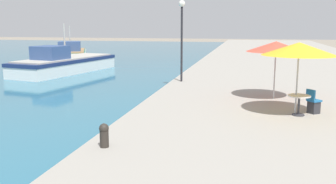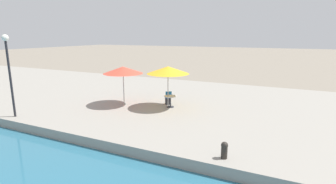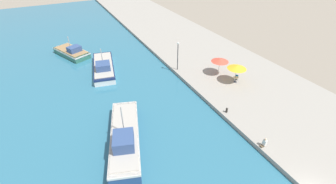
{
  "view_description": "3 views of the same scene",
  "coord_description": "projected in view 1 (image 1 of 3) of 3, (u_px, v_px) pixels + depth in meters",
  "views": [
    {
      "loc": [
        4.36,
        2.76,
        3.8
      ],
      "look_at": [
        1.5,
        15.98,
        1.33
      ],
      "focal_mm": 40.0,
      "sensor_mm": 36.0,
      "label": 1
    },
    {
      "loc": [
        -8.44,
        9.79,
        5.08
      ],
      "look_at": [
        6.09,
        16.78,
        1.53
      ],
      "focal_mm": 28.0,
      "sensor_mm": 36.0,
      "label": 2
    },
    {
      "loc": [
        -14.94,
        -3.43,
        17.55
      ],
      "look_at": [
        -4.0,
        18.0,
        1.13
      ],
      "focal_mm": 24.0,
      "sensor_mm": 36.0,
      "label": 3
    }
  ],
  "objects": [
    {
      "name": "quay_promenade",
      "position": [
        291.0,
        65.0,
        32.79
      ],
      "size": [
        16.0,
        90.0,
        0.53
      ],
      "color": "gray",
      "rests_on": "ground_plane"
    },
    {
      "name": "fishing_boat_mid",
      "position": [
        64.0,
        63.0,
        29.06
      ],
      "size": [
        4.89,
        10.02,
        3.77
      ],
      "rotation": [
        0.0,
        0.0,
        -0.2
      ],
      "color": "white",
      "rests_on": "water_basin"
    },
    {
      "name": "fishing_boat_far",
      "position": [
        70.0,
        54.0,
        37.93
      ],
      "size": [
        5.77,
        7.96,
        3.58
      ],
      "rotation": [
        0.0,
        0.0,
        0.42
      ],
      "color": "#33705B",
      "rests_on": "water_basin"
    },
    {
      "name": "cafe_umbrella_pink",
      "position": [
        299.0,
        49.0,
        13.27
      ],
      "size": [
        2.64,
        2.64,
        2.63
      ],
      "color": "#B7B7B7",
      "rests_on": "quay_promenade"
    },
    {
      "name": "cafe_umbrella_white",
      "position": [
        276.0,
        47.0,
        16.25
      ],
      "size": [
        2.57,
        2.57,
        2.52
      ],
      "color": "#B7B7B7",
      "rests_on": "quay_promenade"
    },
    {
      "name": "cafe_table",
      "position": [
        299.0,
        101.0,
        13.46
      ],
      "size": [
        0.8,
        0.8,
        0.74
      ],
      "color": "#333338",
      "rests_on": "quay_promenade"
    },
    {
      "name": "cafe_chair_left",
      "position": [
        313.0,
        105.0,
        13.81
      ],
      "size": [
        0.58,
        0.58,
        0.91
      ],
      "rotation": [
        0.0,
        0.0,
        -0.91
      ],
      "color": "#2D2D33",
      "rests_on": "quay_promenade"
    },
    {
      "name": "mooring_bollard",
      "position": [
        104.0,
        135.0,
        10.01
      ],
      "size": [
        0.26,
        0.26,
        0.65
      ],
      "color": "#2D2823",
      "rests_on": "quay_promenade"
    },
    {
      "name": "lamppost",
      "position": [
        182.0,
        27.0,
        21.0
      ],
      "size": [
        0.36,
        0.36,
        4.56
      ],
      "color": "#232328",
      "rests_on": "quay_promenade"
    }
  ]
}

